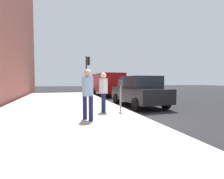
{
  "coord_description": "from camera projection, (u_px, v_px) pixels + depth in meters",
  "views": [
    {
      "loc": [
        -6.15,
        3.04,
        1.54
      ],
      "look_at": [
        1.12,
        0.9,
        1.13
      ],
      "focal_mm": 28.05,
      "sensor_mm": 36.0,
      "label": 1
    }
  ],
  "objects": [
    {
      "name": "pedestrian_bystander",
      "position": [
        88.0,
        90.0,
        6.04
      ],
      "size": [
        0.5,
        0.38,
        1.77
      ],
      "rotation": [
        0.0,
        0.0,
        -1.15
      ],
      "color": "#191E4C",
      "rests_on": "sidewalk_slab"
    },
    {
      "name": "pedestrian_at_meter",
      "position": [
        103.0,
        89.0,
        7.54
      ],
      "size": [
        0.52,
        0.37,
        1.71
      ],
      "rotation": [
        0.0,
        0.0,
        -1.71
      ],
      "color": "#191E4C",
      "rests_on": "sidewalk_slab"
    },
    {
      "name": "parked_van_far",
      "position": [
        107.0,
        83.0,
        17.2
      ],
      "size": [
        5.23,
        2.19,
        2.18
      ],
      "color": "maroon",
      "rests_on": "ground_plane"
    },
    {
      "name": "parking_meter",
      "position": [
        121.0,
        89.0,
        7.72
      ],
      "size": [
        0.36,
        0.12,
        1.41
      ],
      "color": "gray",
      "rests_on": "sidewalk_slab"
    },
    {
      "name": "sidewalk_slab",
      "position": [
        62.0,
        123.0,
        5.98
      ],
      "size": [
        28.0,
        6.0,
        0.15
      ],
      "primitive_type": "cube",
      "color": "#B7B2A8",
      "rests_on": "ground_plane"
    },
    {
      "name": "parked_sedan_near",
      "position": [
        139.0,
        91.0,
        10.22
      ],
      "size": [
        4.47,
        2.1,
        1.77
      ],
      "color": "black",
      "rests_on": "ground_plane"
    },
    {
      "name": "ground_plane",
      "position": [
        142.0,
        119.0,
        6.83
      ],
      "size": [
        80.0,
        80.0,
        0.0
      ],
      "primitive_type": "plane",
      "color": "#232326",
      "rests_on": "ground"
    },
    {
      "name": "traffic_signal",
      "position": [
        87.0,
        69.0,
        16.15
      ],
      "size": [
        0.24,
        0.44,
        3.6
      ],
      "color": "black",
      "rests_on": "sidewalk_slab"
    }
  ]
}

